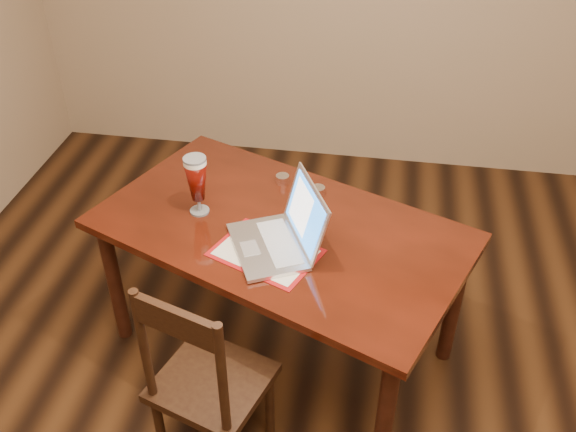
# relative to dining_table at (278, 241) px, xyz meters

# --- Properties ---
(room_shell) EXTENTS (4.51, 5.01, 2.71)m
(room_shell) POSITION_rel_dining_table_xyz_m (0.38, -0.72, 1.13)
(room_shell) COLOR tan
(room_shell) RESTS_ON ground
(dining_table) EXTENTS (1.72, 1.37, 0.97)m
(dining_table) POSITION_rel_dining_table_xyz_m (0.00, 0.00, 0.00)
(dining_table) COLOR #481409
(dining_table) RESTS_ON ground
(dining_chair) EXTENTS (0.49, 0.48, 0.92)m
(dining_chair) POSITION_rel_dining_table_xyz_m (-0.16, -0.61, -0.20)
(dining_chair) COLOR black
(dining_chair) RESTS_ON ground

